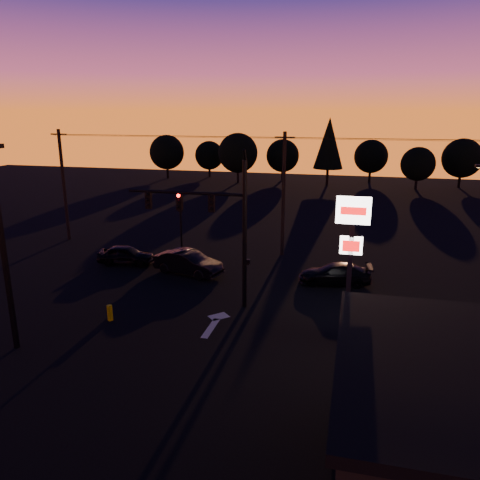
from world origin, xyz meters
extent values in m
plane|color=black|center=(0.00, 0.00, 0.00)|extent=(120.00, 120.00, 0.00)
cube|color=beige|center=(0.50, 1.00, 0.01)|extent=(0.35, 2.20, 0.01)
cube|color=beige|center=(0.50, 2.40, 0.01)|extent=(1.20, 1.20, 0.01)
cylinder|color=black|center=(1.50, 4.00, 4.00)|extent=(0.24, 0.24, 8.00)
cylinder|color=black|center=(1.50, 4.00, 8.20)|extent=(0.14, 0.52, 0.76)
cylinder|color=black|center=(-1.75, 4.00, 6.20)|extent=(6.50, 0.16, 0.16)
cube|color=black|center=(-0.30, 4.00, 5.70)|extent=(0.32, 0.22, 0.95)
sphere|color=black|center=(-0.30, 3.87, 6.05)|extent=(0.18, 0.18, 0.18)
sphere|color=black|center=(-0.30, 3.87, 5.75)|extent=(0.18, 0.18, 0.18)
sphere|color=black|center=(-0.30, 3.87, 5.45)|extent=(0.18, 0.18, 0.18)
cube|color=black|center=(-2.10, 4.00, 5.70)|extent=(0.32, 0.22, 0.95)
sphere|color=#FF0705|center=(-2.10, 3.87, 6.05)|extent=(0.18, 0.18, 0.18)
sphere|color=black|center=(-2.10, 3.87, 5.75)|extent=(0.18, 0.18, 0.18)
sphere|color=black|center=(-2.10, 3.87, 5.45)|extent=(0.18, 0.18, 0.18)
cube|color=black|center=(-3.90, 4.00, 5.70)|extent=(0.32, 0.22, 0.95)
sphere|color=black|center=(-3.90, 3.87, 6.05)|extent=(0.18, 0.18, 0.18)
sphere|color=black|center=(-3.90, 3.87, 5.75)|extent=(0.18, 0.18, 0.18)
sphere|color=black|center=(-3.90, 3.87, 5.45)|extent=(0.18, 0.18, 0.18)
cube|color=black|center=(1.68, 4.00, 2.60)|extent=(0.22, 0.18, 0.28)
cylinder|color=black|center=(-5.00, 11.50, 1.80)|extent=(0.14, 0.14, 3.60)
cube|color=black|center=(-5.00, 11.50, 3.90)|extent=(0.30, 0.20, 0.90)
sphere|color=#FF0705|center=(-5.00, 11.38, 4.22)|extent=(0.18, 0.18, 0.18)
sphere|color=black|center=(-5.00, 11.38, 3.94)|extent=(0.18, 0.18, 0.18)
sphere|color=black|center=(-5.00, 11.38, 3.66)|extent=(0.18, 0.18, 0.18)
cube|color=black|center=(-7.50, -3.00, 4.50)|extent=(0.18, 0.18, 9.00)
cube|color=black|center=(7.00, 1.50, 3.20)|extent=(0.22, 0.22, 6.40)
cube|color=white|center=(7.00, 1.50, 6.20)|extent=(1.50, 0.25, 1.20)
cube|color=red|center=(7.00, 1.36, 6.20)|extent=(1.10, 0.02, 0.35)
cube|color=white|center=(7.00, 1.50, 4.60)|extent=(1.00, 0.22, 0.80)
cube|color=red|center=(7.00, 1.37, 4.60)|extent=(0.75, 0.02, 0.50)
plane|color=#FFB759|center=(12.80, 5.50, 7.77)|extent=(0.35, 0.35, 0.00)
cylinder|color=black|center=(-16.00, 14.00, 4.50)|extent=(0.26, 0.26, 9.00)
cube|color=black|center=(-16.00, 14.00, 8.60)|extent=(1.40, 0.10, 0.10)
cylinder|color=black|center=(2.00, 14.00, 4.50)|extent=(0.26, 0.26, 9.00)
cube|color=black|center=(2.00, 14.00, 8.60)|extent=(1.40, 0.10, 0.10)
cylinder|color=black|center=(-7.00, 13.40, 8.55)|extent=(18.00, 0.02, 0.02)
cylinder|color=black|center=(-7.00, 14.00, 8.60)|extent=(18.00, 0.02, 0.02)
cylinder|color=black|center=(-7.00, 14.60, 8.55)|extent=(18.00, 0.02, 0.02)
cylinder|color=black|center=(11.00, 13.40, 8.55)|extent=(18.00, 0.02, 0.02)
cylinder|color=black|center=(11.00, 14.00, 8.60)|extent=(18.00, 0.02, 0.02)
cylinder|color=black|center=(11.00, 14.60, 8.55)|extent=(18.00, 0.02, 0.02)
cube|color=black|center=(9.00, -3.48, 1.40)|extent=(2.20, 0.05, 1.60)
cylinder|color=#D1C301|center=(-4.80, 0.63, 0.41)|extent=(0.27, 0.27, 0.82)
cylinder|color=black|center=(-22.00, 50.00, 0.81)|extent=(0.36, 0.36, 1.62)
sphere|color=black|center=(-22.00, 50.00, 4.06)|extent=(5.36, 5.36, 5.36)
cylinder|color=black|center=(-16.00, 53.00, 0.69)|extent=(0.36, 0.36, 1.38)
sphere|color=black|center=(-16.00, 53.00, 3.44)|extent=(4.54, 4.54, 4.54)
cylinder|color=black|center=(-10.00, 48.00, 0.88)|extent=(0.36, 0.36, 1.75)
sphere|color=black|center=(-10.00, 48.00, 4.38)|extent=(5.77, 5.78, 5.78)
cylinder|color=black|center=(-4.00, 52.00, 0.75)|extent=(0.36, 0.36, 1.50)
sphere|color=black|center=(-4.00, 52.00, 3.75)|extent=(4.95, 4.95, 4.95)
cylinder|color=black|center=(3.00, 49.00, 1.19)|extent=(0.36, 0.36, 2.38)
cone|color=black|center=(3.00, 49.00, 5.94)|extent=(4.18, 4.18, 7.12)
cylinder|color=black|center=(9.00, 54.00, 0.75)|extent=(0.36, 0.36, 1.50)
sphere|color=black|center=(9.00, 54.00, 3.75)|extent=(4.95, 4.95, 4.95)
cylinder|color=black|center=(15.00, 48.00, 0.69)|extent=(0.36, 0.36, 1.38)
sphere|color=black|center=(15.00, 48.00, 3.44)|extent=(4.54, 4.54, 4.54)
cylinder|color=black|center=(21.00, 51.00, 0.81)|extent=(0.36, 0.36, 1.62)
sphere|color=black|center=(21.00, 51.00, 4.06)|extent=(5.36, 5.36, 5.36)
imported|color=black|center=(-8.27, 9.17, 0.66)|extent=(4.06, 2.01, 1.33)
imported|color=black|center=(-3.34, 8.32, 0.77)|extent=(4.94, 2.80, 1.54)
imported|color=black|center=(6.13, 8.78, 0.64)|extent=(4.63, 2.36, 1.29)
imported|color=black|center=(11.23, -2.56, 0.66)|extent=(2.35, 4.81, 1.32)
camera|label=1|loc=(7.01, -19.19, 10.45)|focal=35.00mm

